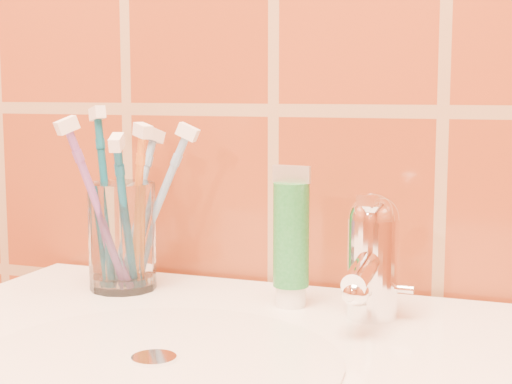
% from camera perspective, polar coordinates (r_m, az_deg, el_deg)
% --- Properties ---
extents(glass_tumbler, '(0.09, 0.09, 0.12)m').
position_cam_1_polar(glass_tumbler, '(0.86, -9.70, -3.19)').
color(glass_tumbler, white).
rests_on(glass_tumbler, pedestal_sink).
extents(toothpaste_tube, '(0.04, 0.04, 0.14)m').
position_cam_1_polar(toothpaste_tube, '(0.78, 2.57, -3.58)').
color(toothpaste_tube, white).
rests_on(toothpaste_tube, pedestal_sink).
extents(faucet, '(0.05, 0.11, 0.12)m').
position_cam_1_polar(faucet, '(0.74, 8.43, -4.36)').
color(faucet, white).
rests_on(faucet, pedestal_sink).
extents(toothbrush_0, '(0.07, 0.13, 0.19)m').
position_cam_1_polar(toothbrush_0, '(0.82, -9.53, -1.74)').
color(toothbrush_0, '#0D5174').
rests_on(toothbrush_0, glass_tumbler).
extents(toothbrush_1, '(0.09, 0.14, 0.19)m').
position_cam_1_polar(toothbrush_1, '(0.88, -8.71, -1.13)').
color(toothbrush_1, '#6991BB').
rests_on(toothbrush_1, glass_tumbler).
extents(toothbrush_2, '(0.11, 0.11, 0.18)m').
position_cam_1_polar(toothbrush_2, '(0.84, -7.24, -1.19)').
color(toothbrush_2, '#7098C7').
rests_on(toothbrush_2, glass_tumbler).
extents(toothbrush_3, '(0.09, 0.08, 0.19)m').
position_cam_1_polar(toothbrush_3, '(0.84, -8.67, -1.18)').
color(toothbrush_3, orange).
rests_on(toothbrush_3, glass_tumbler).
extents(toothbrush_4, '(0.13, 0.15, 0.21)m').
position_cam_1_polar(toothbrush_4, '(0.83, -11.40, -1.16)').
color(toothbrush_4, '#734492').
rests_on(toothbrush_4, glass_tumbler).
extents(toothbrush_5, '(0.10, 0.10, 0.21)m').
position_cam_1_polar(toothbrush_5, '(0.86, -10.85, -0.47)').
color(toothbrush_5, '#0C5068').
rests_on(toothbrush_5, glass_tumbler).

